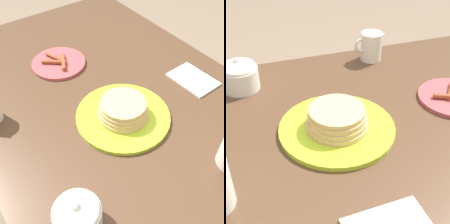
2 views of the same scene
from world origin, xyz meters
The scene contains 4 objects.
dining_table centered at (0.00, 0.00, 0.64)m, with size 1.52×0.82×0.76m.
pancake_plate centered at (-0.04, -0.02, 0.78)m, with size 0.27×0.27×0.06m.
creamer_pitcher centered at (-0.26, -0.33, 0.80)m, with size 0.10×0.06×0.09m.
sugar_bowl centered at (0.15, -0.28, 0.80)m, with size 0.10×0.10×0.09m.
Camera 2 is at (0.15, 0.56, 1.26)m, focal length 55.00 mm.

